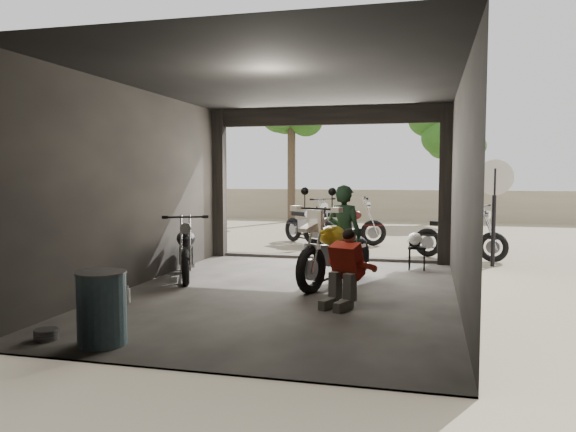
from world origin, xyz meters
The scene contains 16 objects.
ground centered at (0.00, 0.00, 0.00)m, with size 80.00×80.00×0.00m, color #7A6D56.
garage centered at (0.00, 0.55, 1.28)m, with size 7.00×7.13×3.20m.
boundary_wall centered at (0.00, 14.00, 0.60)m, with size 18.00×0.30×1.20m, color gray.
tree_left centered at (-3.00, 12.50, 3.99)m, with size 2.20×2.20×5.60m.
tree_right centered at (2.80, 14.00, 3.56)m, with size 2.20×2.20×5.00m.
main_bike centered at (0.62, 0.78, 0.67)m, with size 0.83×2.01×1.34m, color #EFE1CA, non-canonical shape.
left_bike centered at (-2.00, 0.76, 0.57)m, with size 0.69×1.69×1.14m, color black, non-canonical shape.
outside_bike_a centered at (-0.91, 5.99, 0.61)m, with size 0.74×1.80×1.22m, color black, non-canonical shape.
outside_bike_b centered at (0.01, 5.93, 0.62)m, with size 0.75×1.83×1.24m, color #3B100E, non-canonical shape.
outside_bike_c centered at (2.72, 4.23, 0.59)m, with size 0.72×1.76×1.19m, color black, non-canonical shape.
rider centered at (0.73, 1.00, 0.82)m, with size 0.60×0.39×1.65m, color black.
mechanic centered at (0.96, -0.71, 0.52)m, with size 0.53×0.72×1.04m, color #B32917, non-canonical shape.
stool centered at (1.87, 2.61, 0.38)m, with size 0.33×0.33×0.45m.
helmet centered at (1.83, 2.60, 0.59)m, with size 0.28×0.30×0.27m, color white.
oil_drum centered at (-1.26, -3.00, 0.40)m, with size 0.51×0.51×0.79m, color #42626F.
sign_post centered at (3.32, 3.45, 1.39)m, with size 0.70×0.08×2.10m.
Camera 1 is at (2.08, -8.17, 1.83)m, focal length 35.00 mm.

